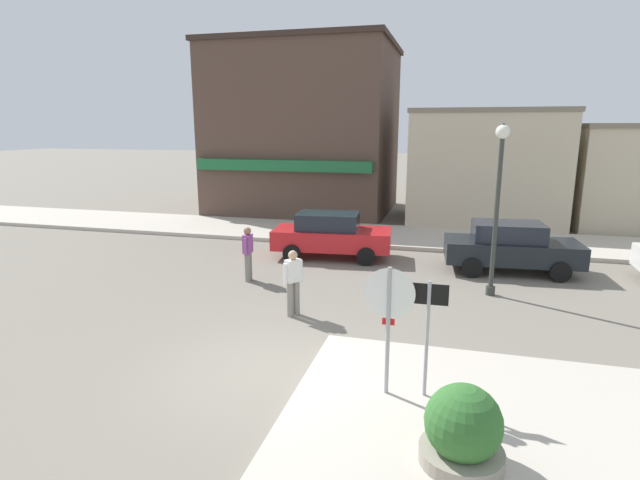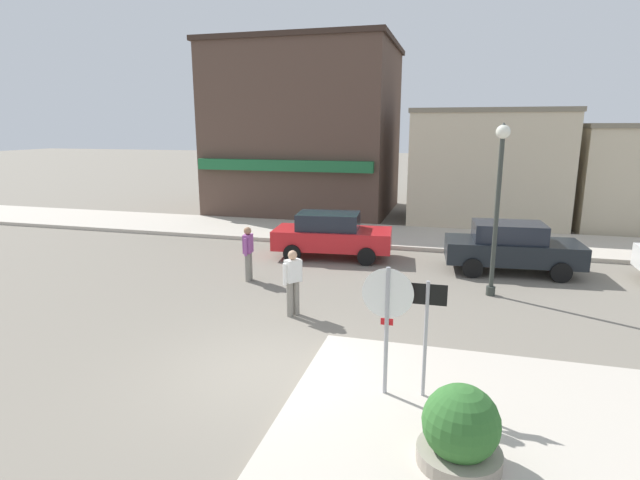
# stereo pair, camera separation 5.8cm
# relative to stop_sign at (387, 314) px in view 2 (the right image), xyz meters

# --- Properties ---
(ground_plane) EXTENTS (160.00, 160.00, 0.00)m
(ground_plane) POSITION_rel_stop_sign_xyz_m (-2.25, 0.45, -1.52)
(ground_plane) COLOR gray
(sidewalk_corner) EXTENTS (6.40, 4.80, 0.15)m
(sidewalk_corner) POSITION_rel_stop_sign_xyz_m (1.73, -0.40, -1.44)
(sidewalk_corner) COLOR beige
(sidewalk_corner) RESTS_ON ground
(kerb_far) EXTENTS (80.00, 4.00, 0.15)m
(kerb_far) POSITION_rel_stop_sign_xyz_m (-2.25, 12.46, -1.44)
(kerb_far) COLOR beige
(kerb_far) RESTS_ON ground
(stop_sign) EXTENTS (0.82, 0.07, 2.30)m
(stop_sign) POSITION_rel_stop_sign_xyz_m (0.00, 0.00, 0.00)
(stop_sign) COLOR #9E9EA3
(stop_sign) RESTS_ON ground
(one_way_sign) EXTENTS (0.60, 0.06, 2.10)m
(one_way_sign) POSITION_rel_stop_sign_xyz_m (0.61, 0.08, -0.19)
(one_way_sign) COLOR #9E9EA3
(one_way_sign) RESTS_ON ground
(planter) EXTENTS (1.10, 1.10, 1.23)m
(planter) POSITION_rel_stop_sign_xyz_m (1.18, -1.51, -0.96)
(planter) COLOR gray
(planter) RESTS_ON ground
(lamp_post) EXTENTS (0.36, 0.36, 4.54)m
(lamp_post) POSITION_rel_stop_sign_xyz_m (2.00, 6.07, 1.44)
(lamp_post) COLOR #333833
(lamp_post) RESTS_ON ground
(parked_car_nearest) EXTENTS (4.15, 2.18, 1.56)m
(parked_car_nearest) POSITION_rel_stop_sign_xyz_m (-3.10, 8.80, -0.71)
(parked_car_nearest) COLOR red
(parked_car_nearest) RESTS_ON ground
(parked_car_second) EXTENTS (4.12, 2.10, 1.56)m
(parked_car_second) POSITION_rel_stop_sign_xyz_m (2.70, 8.53, -0.71)
(parked_car_second) COLOR black
(parked_car_second) RESTS_ON ground
(pedestrian_crossing_near) EXTENTS (0.40, 0.50, 1.61)m
(pedestrian_crossing_near) POSITION_rel_stop_sign_xyz_m (-2.66, 3.25, -0.65)
(pedestrian_crossing_near) COLOR gray
(pedestrian_crossing_near) RESTS_ON ground
(pedestrian_crossing_far) EXTENTS (0.25, 0.56, 1.61)m
(pedestrian_crossing_far) POSITION_rel_stop_sign_xyz_m (-4.80, 5.55, -0.65)
(pedestrian_crossing_far) COLOR gray
(pedestrian_crossing_far) RESTS_ON ground
(building_corner_shop) EXTENTS (9.13, 8.01, 8.54)m
(building_corner_shop) POSITION_rel_stop_sign_xyz_m (-6.80, 18.22, 2.76)
(building_corner_shop) COLOR brown
(building_corner_shop) RESTS_ON ground
(building_storefront_left_near) EXTENTS (6.82, 5.24, 5.21)m
(building_storefront_left_near) POSITION_rel_stop_sign_xyz_m (2.23, 16.98, 1.09)
(building_storefront_left_near) COLOR beige
(building_storefront_left_near) RESTS_ON ground
(building_storefront_left_mid) EXTENTS (5.20, 7.45, 4.58)m
(building_storefront_left_mid) POSITION_rel_stop_sign_xyz_m (8.53, 18.43, 0.77)
(building_storefront_left_mid) COLOR beige
(building_storefront_left_mid) RESTS_ON ground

